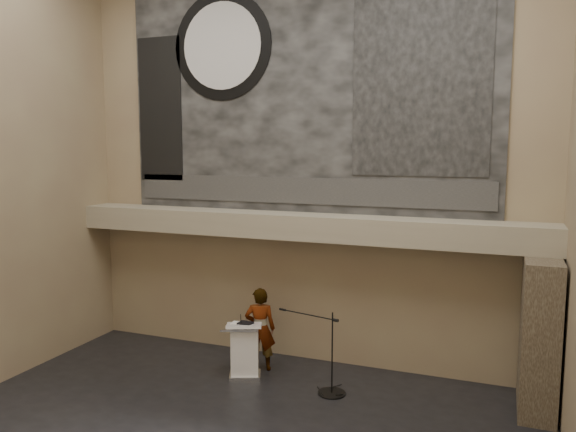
% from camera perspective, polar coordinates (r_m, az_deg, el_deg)
% --- Properties ---
extents(wall_back, '(10.00, 0.02, 8.50)m').
position_cam_1_polar(wall_back, '(11.77, 1.42, 5.53)').
color(wall_back, '#856C54').
rests_on(wall_back, floor).
extents(soffit, '(10.00, 0.80, 0.50)m').
position_cam_1_polar(soffit, '(11.51, 0.72, -1.00)').
color(soffit, gray).
rests_on(soffit, wall_back).
extents(sprinkler_left, '(0.04, 0.04, 0.06)m').
position_cam_1_polar(sprinkler_left, '(12.15, -6.45, -1.95)').
color(sprinkler_left, '#B2893D').
rests_on(sprinkler_left, soffit).
extents(sprinkler_right, '(0.04, 0.04, 0.06)m').
position_cam_1_polar(sprinkler_right, '(10.99, 9.96, -2.98)').
color(sprinkler_right, '#B2893D').
rests_on(sprinkler_right, soffit).
extents(banner, '(8.00, 0.05, 5.00)m').
position_cam_1_polar(banner, '(11.79, 1.39, 12.59)').
color(banner, black).
rests_on(banner, wall_back).
extents(banner_text_strip, '(7.76, 0.02, 0.55)m').
position_cam_1_polar(banner_text_strip, '(11.74, 1.29, 2.59)').
color(banner_text_strip, '#2D2D2D').
rests_on(banner_text_strip, banner).
extents(banner_clock_rim, '(2.30, 0.02, 2.30)m').
position_cam_1_polar(banner_clock_rim, '(12.61, -6.72, 16.77)').
color(banner_clock_rim, black).
rests_on(banner_clock_rim, banner).
extents(banner_clock_face, '(1.84, 0.02, 1.84)m').
position_cam_1_polar(banner_clock_face, '(12.59, -6.76, 16.79)').
color(banner_clock_face, silver).
rests_on(banner_clock_face, banner).
extents(banner_building_print, '(2.60, 0.02, 3.60)m').
position_cam_1_polar(banner_building_print, '(11.18, 13.29, 13.22)').
color(banner_building_print, black).
rests_on(banner_building_print, banner).
extents(banner_brick_print, '(1.10, 0.02, 3.20)m').
position_cam_1_polar(banner_brick_print, '(13.28, -12.85, 10.51)').
color(banner_brick_print, black).
rests_on(banner_brick_print, banner).
extents(stone_pier, '(0.60, 1.40, 2.70)m').
position_cam_1_polar(stone_pier, '(10.73, 24.17, -11.02)').
color(stone_pier, '#3F3427').
rests_on(stone_pier, floor).
extents(lectern, '(0.82, 0.71, 1.13)m').
position_cam_1_polar(lectern, '(11.46, -4.41, -13.46)').
color(lectern, silver).
rests_on(lectern, floor).
extents(binder, '(0.29, 0.23, 0.04)m').
position_cam_1_polar(binder, '(11.25, -4.35, -10.81)').
color(binder, black).
rests_on(binder, lectern).
extents(papers, '(0.27, 0.34, 0.00)m').
position_cam_1_polar(papers, '(11.29, -5.24, -10.83)').
color(papers, silver).
rests_on(papers, lectern).
extents(speaker_person, '(0.73, 0.59, 1.72)m').
position_cam_1_polar(speaker_person, '(11.72, -2.86, -11.38)').
color(speaker_person, silver).
rests_on(speaker_person, floor).
extents(mic_stand, '(1.41, 0.54, 1.56)m').
position_cam_1_polar(mic_stand, '(10.90, 4.28, -16.42)').
color(mic_stand, black).
rests_on(mic_stand, floor).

